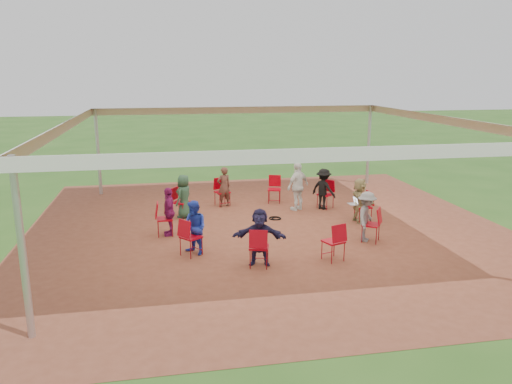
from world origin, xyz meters
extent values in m
plane|color=#2B541A|center=(0.00, 0.00, 0.00)|extent=(80.00, 80.00, 0.00)
plane|color=brown|center=(0.00, 0.00, 0.01)|extent=(13.00, 13.00, 0.00)
cylinder|color=#B2B2B7|center=(-5.00, -5.00, 1.50)|extent=(0.12, 0.12, 3.00)
cylinder|color=#B2B2B7|center=(-5.00, 5.00, 1.50)|extent=(0.12, 0.12, 3.00)
cylinder|color=#B2B2B7|center=(5.00, 5.00, 1.50)|extent=(0.12, 0.12, 3.00)
plane|color=white|center=(0.00, 0.00, 3.00)|extent=(10.30, 10.30, 0.00)
cube|color=white|center=(0.00, -5.15, 2.88)|extent=(10.30, 0.03, 0.24)
cube|color=white|center=(0.00, 5.15, 2.88)|extent=(10.30, 0.03, 0.24)
cube|color=white|center=(-5.15, 0.00, 2.88)|extent=(0.03, 10.30, 0.24)
cube|color=white|center=(5.15, 0.00, 2.88)|extent=(0.03, 10.30, 0.24)
imported|color=tan|center=(2.69, 0.09, 0.65)|extent=(0.49, 1.21, 1.29)
imported|color=black|center=(2.12, 1.65, 0.65)|extent=(0.84, 0.91, 1.29)
imported|color=#543228|center=(-0.91, 2.53, 0.65)|extent=(0.55, 0.45, 1.29)
imported|color=#284932|center=(-2.22, 1.51, 0.65)|extent=(0.65, 0.72, 1.29)
imported|color=#88195B|center=(-2.69, -0.09, 0.65)|extent=(0.41, 0.77, 1.29)
imported|color=#233BB4|center=(-2.12, -1.65, 0.65)|extent=(0.67, 0.72, 1.29)
imported|color=#201C41|center=(-0.75, -2.58, 0.65)|extent=(1.27, 0.76, 1.29)
imported|color=slate|center=(2.22, -1.51, 0.65)|extent=(0.81, 0.92, 1.29)
imported|color=white|center=(1.30, 1.69, 0.77)|extent=(1.00, 0.87, 1.52)
torus|color=black|center=(0.38, 0.85, 0.02)|extent=(0.38, 0.38, 0.03)
torus|color=black|center=(0.42, 0.81, 0.02)|extent=(0.30, 0.30, 0.03)
cube|color=#B7B7BC|center=(2.47, 0.08, 0.55)|extent=(0.22, 0.31, 0.01)
cube|color=#B7B7BC|center=(2.57, 0.08, 0.66)|extent=(0.07, 0.30, 0.19)
cube|color=#CCE0FF|center=(2.56, 0.08, 0.66)|extent=(0.06, 0.26, 0.16)
camera|label=1|loc=(-2.76, -12.90, 4.19)|focal=35.00mm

